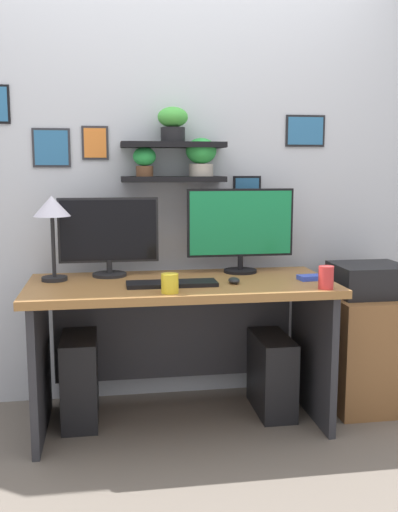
% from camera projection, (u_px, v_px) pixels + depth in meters
% --- Properties ---
extents(ground_plane, '(8.00, 8.00, 0.00)m').
position_uv_depth(ground_plane, '(182.00, 422.00, 3.04)').
color(ground_plane, '#70665B').
extents(back_wall_assembly, '(4.40, 0.24, 2.70)m').
position_uv_depth(back_wall_assembly, '(171.00, 161.00, 3.26)').
color(back_wall_assembly, silver).
rests_on(back_wall_assembly, ground).
extents(desk, '(1.53, 0.68, 0.75)m').
position_uv_depth(desk, '(180.00, 320.00, 3.01)').
color(desk, '#9E6B38').
rests_on(desk, ground).
extents(monitor_left, '(0.52, 0.18, 0.41)m').
position_uv_depth(monitor_left, '(109.00, 235.00, 3.05)').
color(monitor_left, black).
rests_on(monitor_left, desk).
extents(monitor_right, '(0.58, 0.18, 0.46)m').
position_uv_depth(monitor_right, '(240.00, 227.00, 3.16)').
color(monitor_right, black).
rests_on(monitor_right, desk).
extents(keyboard, '(0.44, 0.14, 0.02)m').
position_uv_depth(keyboard, '(172.00, 284.00, 2.83)').
color(keyboard, black).
rests_on(keyboard, desk).
extents(computer_mouse, '(0.06, 0.09, 0.03)m').
position_uv_depth(computer_mouse, '(234.00, 280.00, 2.89)').
color(computer_mouse, black).
rests_on(computer_mouse, desk).
extents(desk_lamp, '(0.19, 0.19, 0.43)m').
position_uv_depth(desk_lamp, '(52.00, 213.00, 2.91)').
color(desk_lamp, black).
rests_on(desk_lamp, desk).
extents(coffee_mug, '(0.08, 0.08, 0.09)m').
position_uv_depth(coffee_mug, '(170.00, 283.00, 2.66)').
color(coffee_mug, yellow).
rests_on(coffee_mug, desk).
extents(scissors_tray, '(0.13, 0.09, 0.02)m').
position_uv_depth(scissors_tray, '(310.00, 278.00, 2.98)').
color(scissors_tray, blue).
rests_on(scissors_tray, desk).
extents(water_cup, '(0.07, 0.07, 0.11)m').
position_uv_depth(water_cup, '(326.00, 277.00, 2.75)').
color(water_cup, red).
rests_on(water_cup, desk).
extents(drawer_cabinet, '(0.44, 0.50, 0.63)m').
position_uv_depth(drawer_cabinet, '(366.00, 349.00, 3.25)').
color(drawer_cabinet, brown).
rests_on(drawer_cabinet, ground).
extents(printer, '(0.38, 0.34, 0.17)m').
position_uv_depth(printer, '(369.00, 280.00, 3.19)').
color(printer, black).
rests_on(printer, drawer_cabinet).
extents(computer_tower_left, '(0.18, 0.40, 0.46)m').
position_uv_depth(computer_tower_left, '(80.00, 378.00, 3.04)').
color(computer_tower_left, black).
rests_on(computer_tower_left, ground).
extents(computer_tower_right, '(0.18, 0.40, 0.42)m').
position_uv_depth(computer_tower_right, '(272.00, 374.00, 3.16)').
color(computer_tower_right, black).
rests_on(computer_tower_right, ground).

